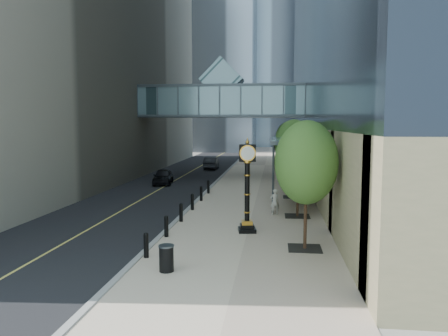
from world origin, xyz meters
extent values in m
plane|color=gray|center=(0.00, 0.00, 0.00)|extent=(320.00, 320.00, 0.00)
cube|color=black|center=(-7.00, 40.00, 0.01)|extent=(8.00, 180.00, 0.02)
cube|color=#C4B096|center=(1.00, 40.00, 0.03)|extent=(8.00, 180.00, 0.06)
cube|color=gray|center=(-3.00, 40.00, 0.04)|extent=(0.25, 180.00, 0.07)
cube|color=#A3B5CD|center=(-6.00, 120.00, 32.50)|extent=(22.00, 22.00, 65.00)
cube|color=slate|center=(-3.00, 28.00, 7.50)|extent=(17.00, 4.00, 3.00)
cube|color=#383F44|center=(-3.00, 28.00, 6.05)|extent=(17.00, 4.20, 0.25)
cube|color=#383F44|center=(-3.00, 28.00, 8.95)|extent=(17.00, 4.20, 0.25)
cube|color=slate|center=(-3.00, 28.00, 9.60)|extent=(4.24, 3.00, 4.24)
cube|color=#383F44|center=(3.50, 14.00, 4.20)|extent=(3.00, 8.00, 0.25)
cube|color=slate|center=(3.50, 14.00, 4.35)|extent=(2.80, 7.80, 0.06)
cylinder|color=#383F44|center=(2.20, 10.30, 2.10)|extent=(0.12, 0.12, 4.20)
cylinder|color=#383F44|center=(2.20, 17.70, 2.10)|extent=(0.12, 0.12, 4.20)
cylinder|color=black|center=(-2.70, 1.00, 0.51)|extent=(0.20, 0.20, 0.90)
cylinder|color=black|center=(-2.70, 4.20, 0.51)|extent=(0.20, 0.20, 0.90)
cylinder|color=black|center=(-2.70, 7.40, 0.51)|extent=(0.20, 0.20, 0.90)
cylinder|color=black|center=(-2.70, 10.60, 0.51)|extent=(0.20, 0.20, 0.90)
cylinder|color=black|center=(-2.70, 13.80, 0.51)|extent=(0.20, 0.20, 0.90)
cylinder|color=black|center=(-2.70, 17.00, 0.51)|extent=(0.20, 0.20, 0.90)
cube|color=black|center=(3.60, 3.00, 0.07)|extent=(1.40, 1.40, 0.02)
cylinder|color=#3E281A|center=(3.60, 3.00, 1.50)|extent=(0.14, 0.14, 2.87)
ellipsoid|color=#376425|center=(3.60, 3.00, 3.72)|extent=(2.63, 2.63, 3.51)
cube|color=black|center=(3.60, 9.50, 0.07)|extent=(1.40, 1.40, 0.02)
cylinder|color=#3E281A|center=(3.60, 9.50, 1.39)|extent=(0.14, 0.14, 2.66)
ellipsoid|color=#376425|center=(3.60, 9.50, 3.44)|extent=(2.44, 2.44, 3.25)
cube|color=black|center=(3.60, 16.00, 0.07)|extent=(1.40, 1.40, 0.02)
cylinder|color=#3E281A|center=(3.60, 16.00, 1.54)|extent=(0.14, 0.14, 2.96)
ellipsoid|color=#376425|center=(3.60, 16.00, 3.82)|extent=(2.71, 2.71, 3.61)
cube|color=black|center=(3.60, 22.50, 0.07)|extent=(1.40, 1.40, 0.02)
cylinder|color=#3E281A|center=(3.60, 22.50, 1.50)|extent=(0.14, 0.14, 2.88)
ellipsoid|color=#376425|center=(3.60, 22.50, 3.73)|extent=(2.64, 2.64, 3.52)
cube|color=black|center=(3.60, 29.00, 0.07)|extent=(1.40, 1.40, 0.02)
cylinder|color=#3E281A|center=(3.60, 29.00, 1.51)|extent=(0.14, 0.14, 2.90)
ellipsoid|color=#376425|center=(3.60, 29.00, 3.76)|extent=(2.66, 2.66, 3.55)
cube|color=black|center=(0.98, 5.58, 0.15)|extent=(0.96, 0.96, 0.19)
cube|color=black|center=(0.98, 5.58, 0.34)|extent=(0.75, 0.75, 0.19)
cube|color=gold|center=(0.98, 5.58, 0.53)|extent=(0.59, 0.59, 0.19)
cylinder|color=black|center=(0.98, 5.58, 2.06)|extent=(0.24, 0.24, 2.88)
cube|color=black|center=(0.98, 5.58, 3.92)|extent=(0.83, 0.40, 0.84)
cylinder|color=white|center=(0.98, 5.74, 3.92)|extent=(0.65, 0.14, 0.65)
cylinder|color=white|center=(0.98, 5.42, 3.92)|extent=(0.65, 0.14, 0.65)
sphere|color=gold|center=(0.98, 5.58, 4.43)|extent=(0.19, 0.19, 0.19)
cylinder|color=black|center=(-1.50, -0.49, 0.51)|extent=(0.68, 0.68, 0.90)
imported|color=beige|center=(2.31, 9.79, 0.81)|extent=(0.64, 0.54, 1.51)
imported|color=black|center=(-7.48, 21.89, 0.69)|extent=(2.10, 4.10, 1.34)
imported|color=black|center=(-5.15, 35.14, 0.71)|extent=(1.57, 4.21, 1.38)
camera|label=1|loc=(2.33, -15.30, 5.33)|focal=35.00mm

